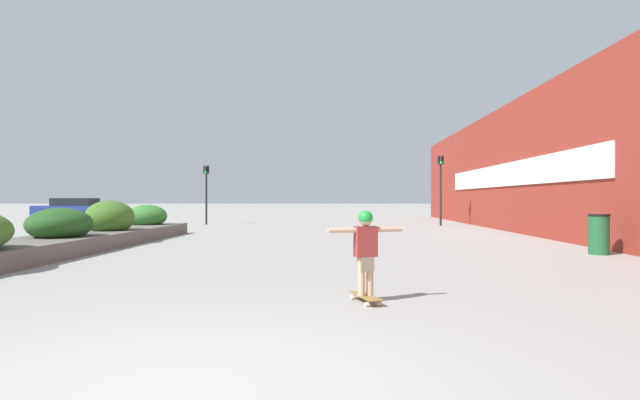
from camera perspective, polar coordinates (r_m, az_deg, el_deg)
name	(u,v)px	position (r m, az deg, el deg)	size (l,w,h in m)	color
ground_plane	(175,393)	(4.07, -16.24, -20.38)	(300.00, 300.00, 0.00)	gray
building_wall_right	(525,166)	(22.27, 22.42, 3.66)	(0.67, 38.55, 5.62)	maroon
planter_box	(73,232)	(15.53, -26.35, -3.31)	(2.20, 12.74, 1.38)	#605B54
skateboard	(366,297)	(7.01, 5.23, -11.02)	(0.44, 0.75, 0.10)	olive
skateboarder	(366,244)	(6.91, 5.23, -5.02)	(1.05, 0.44, 1.17)	tan
trash_bin	(599,234)	(14.67, 29.26, -3.43)	(0.52, 0.52, 1.04)	#1E5B33
car_leftmost	(73,209)	(35.10, -26.38, -0.92)	(4.44, 1.90, 1.48)	navy
car_center_left	(584,209)	(36.89, 27.92, -0.96)	(4.54, 1.94, 1.39)	slate
traffic_light_left	(206,184)	(28.57, -12.87, 1.78)	(0.28, 0.30, 3.29)	black
traffic_light_right	(441,178)	(27.49, 13.64, 2.42)	(0.28, 0.30, 3.75)	black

